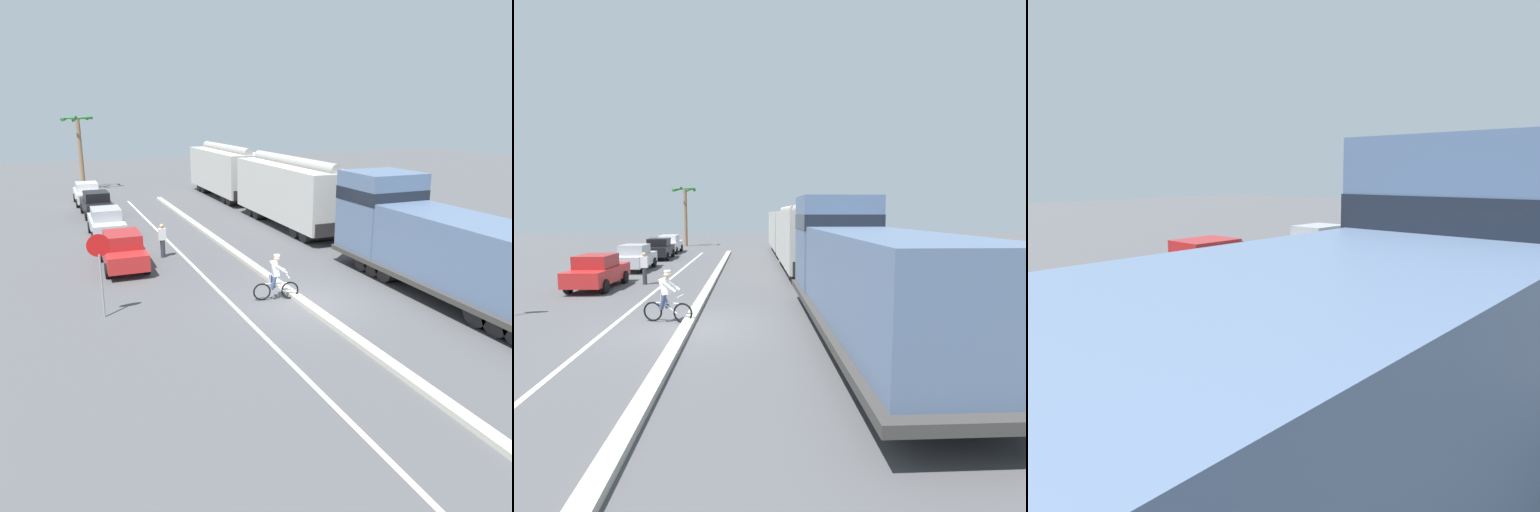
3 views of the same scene
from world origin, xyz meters
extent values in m
plane|color=#4C4C4F|center=(0.00, 0.00, 0.00)|extent=(120.00, 120.00, 0.00)
cube|color=#B2AD9E|center=(0.00, 6.00, 0.08)|extent=(0.36, 36.00, 0.16)
cube|color=silver|center=(-2.40, 6.00, 0.00)|extent=(0.14, 36.00, 0.01)
cube|color=slate|center=(5.27, -2.27, 1.90)|extent=(2.70, 9.86, 2.40)
cube|color=slate|center=(5.27, 2.73, 2.45)|extent=(2.80, 2.80, 3.50)
cube|color=black|center=(5.27, 2.73, 3.24)|extent=(2.83, 2.83, 0.56)
cylinder|color=black|center=(5.27, 2.32, 0.50)|extent=(2.40, 1.00, 1.00)
cylinder|color=black|center=(5.27, 1.52, 0.50)|extent=(2.40, 1.00, 1.00)
cylinder|color=black|center=(5.27, 0.72, 0.50)|extent=(2.40, 1.00, 1.00)
cube|color=red|center=(-5.29, 6.85, 0.67)|extent=(1.80, 4.24, 0.70)
cube|color=maroon|center=(-5.29, 6.70, 1.32)|extent=(1.55, 1.94, 0.60)
cube|color=#1E232D|center=(-5.27, 7.70, 1.27)|extent=(1.43, 0.15, 0.51)
cylinder|color=black|center=(-6.07, 8.17, 0.32)|extent=(0.24, 0.65, 0.64)
cylinder|color=black|center=(-4.45, 8.13, 0.32)|extent=(0.24, 0.65, 0.64)
cylinder|color=black|center=(-6.13, 5.57, 0.32)|extent=(0.24, 0.65, 0.64)
cylinder|color=black|center=(-4.51, 5.53, 0.32)|extent=(0.24, 0.65, 0.64)
cube|color=#B7BABF|center=(-5.26, 12.97, 0.67)|extent=(1.76, 4.22, 0.70)
cube|color=#9C9EA2|center=(-5.27, 12.82, 1.32)|extent=(1.53, 1.92, 0.60)
cube|color=#1E232D|center=(-5.25, 13.82, 1.27)|extent=(1.43, 0.14, 0.51)
cylinder|color=black|center=(-6.05, 14.29, 0.32)|extent=(0.23, 0.64, 0.64)
cylinder|color=black|center=(-4.44, 14.26, 0.32)|extent=(0.23, 0.64, 0.64)
cylinder|color=black|center=(-6.09, 11.68, 0.32)|extent=(0.23, 0.64, 0.64)
cylinder|color=black|center=(-4.47, 11.66, 0.32)|extent=(0.23, 0.64, 0.64)
cube|color=black|center=(-5.16, 19.17, 0.67)|extent=(1.83, 4.25, 0.70)
cube|color=black|center=(-5.16, 19.02, 1.32)|extent=(1.56, 1.94, 0.60)
cube|color=#1E232D|center=(-5.19, 20.02, 1.27)|extent=(1.43, 0.16, 0.51)
cylinder|color=black|center=(-6.01, 20.45, 0.32)|extent=(0.24, 0.65, 0.64)
cylinder|color=black|center=(-4.39, 20.50, 0.32)|extent=(0.24, 0.65, 0.64)
cylinder|color=black|center=(-5.93, 17.85, 0.32)|extent=(0.24, 0.65, 0.64)
cylinder|color=black|center=(-4.31, 17.90, 0.32)|extent=(0.24, 0.65, 0.64)
cube|color=silver|center=(-5.34, 24.01, 0.67)|extent=(1.72, 4.21, 0.70)
cube|color=beige|center=(-5.34, 23.86, 1.32)|extent=(1.51, 1.91, 0.60)
cube|color=#1E232D|center=(-5.35, 24.86, 1.27)|extent=(1.43, 0.13, 0.51)
cylinder|color=black|center=(-6.16, 25.30, 0.32)|extent=(0.22, 0.64, 0.64)
cylinder|color=black|center=(-4.54, 25.31, 0.32)|extent=(0.22, 0.64, 0.64)
cylinder|color=black|center=(-6.14, 22.70, 0.32)|extent=(0.22, 0.64, 0.64)
cylinder|color=black|center=(-4.53, 22.71, 0.32)|extent=(0.22, 0.64, 0.64)
torus|color=black|center=(-0.22, 0.51, 0.33)|extent=(0.66, 0.21, 0.66)
torus|color=black|center=(-1.24, 0.75, 0.33)|extent=(0.66, 0.21, 0.66)
cylinder|color=silver|center=(-0.73, 0.63, 0.63)|extent=(0.78, 0.23, 0.05)
cylinder|color=silver|center=(-0.63, 0.61, 0.45)|extent=(0.48, 0.16, 0.36)
cylinder|color=silver|center=(-0.94, 0.68, 0.78)|extent=(0.04, 0.04, 0.30)
cylinder|color=silver|center=(-0.30, 0.53, 0.88)|extent=(0.14, 0.48, 0.04)
cylinder|color=#38476B|center=(-0.82, 0.76, 0.68)|extent=(0.33, 0.20, 0.52)
cylinder|color=#38476B|center=(-0.87, 0.56, 0.68)|extent=(0.29, 0.20, 0.52)
cube|color=white|center=(-0.78, 0.64, 1.20)|extent=(0.40, 0.41, 0.57)
sphere|color=beige|center=(-0.71, 0.63, 1.59)|extent=(0.22, 0.22, 0.22)
cylinder|color=white|center=(-0.71, 0.63, 1.69)|extent=(0.22, 0.22, 0.05)
cylinder|color=white|center=(-0.55, 0.75, 1.20)|extent=(0.47, 0.19, 0.36)
cylinder|color=white|center=(-0.62, 0.44, 1.20)|extent=(0.47, 0.19, 0.36)
cylinder|color=#846647|center=(-5.05, 31.35, 3.05)|extent=(0.36, 0.36, 6.09)
cone|color=#2D7033|center=(-4.15, 31.37, 6.14)|extent=(0.37, 1.82, 0.41)
cone|color=#2D7033|center=(-4.63, 32.14, 6.14)|extent=(1.76, 1.14, 0.72)
cone|color=#2D7033|center=(-5.79, 31.86, 6.14)|extent=(1.31, 1.68, 0.62)
cone|color=#2D7033|center=(-5.78, 30.81, 6.14)|extent=(1.33, 1.64, 0.32)
cone|color=#2D7033|center=(-4.75, 30.50, 6.14)|extent=(1.81, 0.92, 0.41)
cylinder|color=#33333D|center=(-3.33, 7.74, 0.42)|extent=(0.22, 0.22, 0.85)
cube|color=white|center=(-3.33, 7.74, 1.13)|extent=(0.34, 0.22, 0.56)
sphere|color=tan|center=(-3.33, 7.74, 1.52)|extent=(0.20, 0.20, 0.20)
camera|label=1|loc=(-8.11, -14.96, 6.69)|focal=35.00mm
camera|label=2|loc=(2.02, -12.33, 3.56)|focal=28.00mm
camera|label=3|loc=(7.44, -3.86, 3.76)|focal=35.00mm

